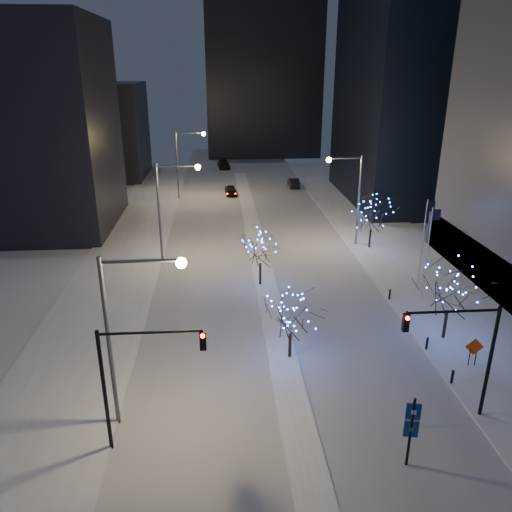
{
  "coord_description": "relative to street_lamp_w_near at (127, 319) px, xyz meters",
  "views": [
    {
      "loc": [
        -4.03,
        -21.32,
        18.79
      ],
      "look_at": [
        -1.3,
        14.5,
        5.0
      ],
      "focal_mm": 35.0,
      "sensor_mm": 36.0,
      "label": 1
    }
  ],
  "objects": [
    {
      "name": "wayfinding_sign",
      "position": [
        13.94,
        -4.32,
        -4.06
      ],
      "size": [
        0.71,
        0.23,
        3.98
      ],
      "rotation": [
        0.0,
        0.0,
        -0.21
      ],
      "color": "black",
      "rests_on": "ground"
    },
    {
      "name": "holiday_tree_median_near",
      "position": [
        9.44,
        5.8,
        -3.25
      ],
      "size": [
        4.03,
        4.03,
        4.71
      ],
      "color": "black",
      "rests_on": "median"
    },
    {
      "name": "bollards",
      "position": [
        19.14,
        8.0,
        -5.9
      ],
      "size": [
        0.16,
        12.16,
        0.9
      ],
      "color": "black",
      "rests_on": "east_sidewalk"
    },
    {
      "name": "holiday_tree_plaza_near",
      "position": [
        21.02,
        7.5,
        -2.56
      ],
      "size": [
        5.33,
        5.33,
        5.75
      ],
      "color": "black",
      "rests_on": "east_sidewalk"
    },
    {
      "name": "construction_sign",
      "position": [
        21.32,
        3.82,
        -5.14
      ],
      "size": [
        1.22,
        0.2,
        2.02
      ],
      "rotation": [
        0.0,
        0.0,
        -0.13
      ],
      "color": "black",
      "rests_on": "east_sidewalk"
    },
    {
      "name": "street_lamp_w_mid",
      "position": [
        0.0,
        25.0,
        0.0
      ],
      "size": [
        4.4,
        0.56,
        10.0
      ],
      "color": "#595E66",
      "rests_on": "ground"
    },
    {
      "name": "street_lamp_w_far",
      "position": [
        0.0,
        50.0,
        0.0
      ],
      "size": [
        4.4,
        0.56,
        10.0
      ],
      "color": "#595E66",
      "rests_on": "ground"
    },
    {
      "name": "car_near",
      "position": [
        6.77,
        52.04,
        -5.78
      ],
      "size": [
        2.06,
        4.36,
        1.44
      ],
      "primitive_type": "imported",
      "rotation": [
        0.0,
        0.0,
        0.09
      ],
      "color": "black",
      "rests_on": "ground"
    },
    {
      "name": "car_far",
      "position": [
        5.99,
        73.62,
        -5.72
      ],
      "size": [
        2.57,
        5.5,
        1.55
      ],
      "primitive_type": "imported",
      "rotation": [
        0.0,
        0.0,
        0.07
      ],
      "color": "black",
      "rests_on": "ground"
    },
    {
      "name": "ground",
      "position": [
        8.94,
        -2.0,
        -6.5
      ],
      "size": [
        160.0,
        160.0,
        0.0
      ],
      "primitive_type": "plane",
      "color": "silver",
      "rests_on": "ground"
    },
    {
      "name": "road",
      "position": [
        8.94,
        33.0,
        -6.49
      ],
      "size": [
        20.0,
        130.0,
        0.02
      ],
      "primitive_type": "cube",
      "color": "#B4B9C4",
      "rests_on": "ground"
    },
    {
      "name": "filler_west_far",
      "position": [
        -17.06,
        68.0,
        1.5
      ],
      "size": [
        18.0,
        16.0,
        16.0
      ],
      "primitive_type": "cube",
      "color": "black",
      "rests_on": "ground"
    },
    {
      "name": "holiday_tree_plaza_far",
      "position": [
        21.16,
        26.86,
        -2.68
      ],
      "size": [
        5.28,
        5.28,
        5.66
      ],
      "color": "black",
      "rests_on": "east_sidewalk"
    },
    {
      "name": "street_lamp_w_near",
      "position": [
        0.0,
        0.0,
        0.0
      ],
      "size": [
        4.4,
        0.56,
        10.0
      ],
      "color": "#595E66",
      "rests_on": "ground"
    },
    {
      "name": "west_sidewalk",
      "position": [
        -5.06,
        18.0,
        -6.42
      ],
      "size": [
        8.0,
        90.0,
        0.15
      ],
      "primitive_type": "cube",
      "color": "white",
      "rests_on": "ground"
    },
    {
      "name": "median",
      "position": [
        8.94,
        28.0,
        -6.42
      ],
      "size": [
        2.0,
        80.0,
        0.15
      ],
      "primitive_type": "cube",
      "color": "white",
      "rests_on": "ground"
    },
    {
      "name": "street_lamp_east",
      "position": [
        19.02,
        28.0,
        -0.05
      ],
      "size": [
        3.9,
        0.56,
        10.0
      ],
      "color": "#595E66",
      "rests_on": "ground"
    },
    {
      "name": "holiday_tree_median_far",
      "position": [
        8.44,
        17.97,
        -2.91
      ],
      "size": [
        4.82,
        4.82,
        5.15
      ],
      "color": "black",
      "rests_on": "median"
    },
    {
      "name": "east_sidewalk",
      "position": [
        23.94,
        18.0,
        -6.42
      ],
      "size": [
        10.0,
        90.0,
        0.15
      ],
      "primitive_type": "cube",
      "color": "white",
      "rests_on": "ground"
    },
    {
      "name": "traffic_signal_east",
      "position": [
        17.88,
        -1.0,
        -1.74
      ],
      "size": [
        5.26,
        0.43,
        7.0
      ],
      "color": "black",
      "rests_on": "ground"
    },
    {
      "name": "horizon_block",
      "position": [
        14.94,
        90.0,
        14.5
      ],
      "size": [
        24.0,
        14.0,
        42.0
      ],
      "primitive_type": "cube",
      "color": "black",
      "rests_on": "ground"
    },
    {
      "name": "filler_west_near",
      "position": [
        -19.06,
        38.0,
        5.5
      ],
      "size": [
        22.0,
        18.0,
        24.0
      ],
      "primitive_type": "cube",
      "color": "black",
      "rests_on": "ground"
    },
    {
      "name": "flagpoles",
      "position": [
        22.3,
        15.25,
        -1.7
      ],
      "size": [
        1.35,
        2.6,
        8.0
      ],
      "color": "silver",
      "rests_on": "east_sidewalk"
    },
    {
      "name": "traffic_signal_west",
      "position": [
        0.5,
        -2.0,
        -1.74
      ],
      "size": [
        5.26,
        0.43,
        7.0
      ],
      "color": "black",
      "rests_on": "ground"
    },
    {
      "name": "car_mid",
      "position": [
        17.19,
        56.69,
        -5.76
      ],
      "size": [
        1.63,
        4.49,
        1.47
      ],
      "primitive_type": "imported",
      "rotation": [
        0.0,
        0.0,
        3.12
      ],
      "color": "black",
      "rests_on": "ground"
    }
  ]
}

